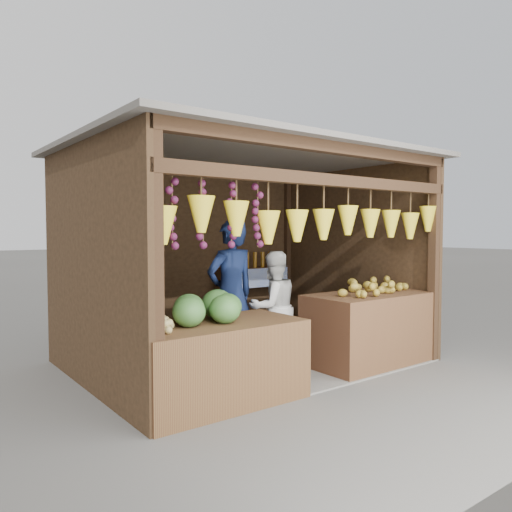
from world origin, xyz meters
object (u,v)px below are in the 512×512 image
at_px(woman_standing, 273,307).
at_px(man_standing, 231,294).
at_px(vendor_seated, 121,306).
at_px(counter_right, 370,329).
at_px(counter_left, 216,363).

bearing_deg(woman_standing, man_standing, -2.98).
relative_size(man_standing, vendor_seated, 1.55).
distance_m(counter_right, woman_standing, 1.24).
xyz_separation_m(woman_standing, vendor_seated, (-1.87, 0.33, 0.15)).
height_order(counter_left, counter_right, counter_right).
relative_size(counter_left, woman_standing, 1.21).
height_order(woman_standing, vendor_seated, vendor_seated).
height_order(counter_left, woman_standing, woman_standing).
bearing_deg(woman_standing, counter_left, 36.55).
height_order(counter_right, vendor_seated, vendor_seated).
height_order(counter_left, vendor_seated, vendor_seated).
bearing_deg(counter_left, man_standing, 48.93).
bearing_deg(counter_right, counter_left, -178.85).
bearing_deg(woman_standing, vendor_seated, -4.29).
xyz_separation_m(counter_right, man_standing, (-1.51, 0.88, 0.46)).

